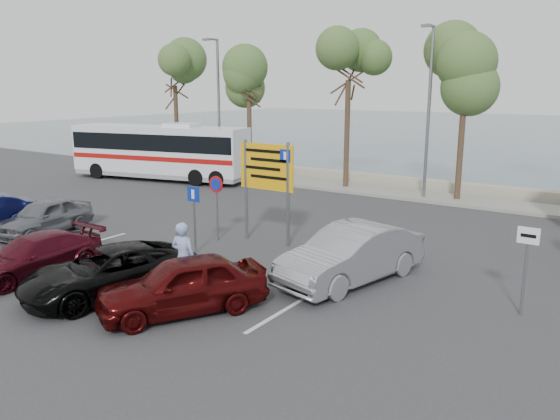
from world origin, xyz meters
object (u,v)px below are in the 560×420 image
Objects in this scene: car_silver_a at (44,217)px; car_maroon at (34,256)px; car_silver_b at (351,254)px; street_lamp_left at (218,100)px; car_red at (182,285)px; pedestrian_near at (183,258)px; suv_black at (110,272)px; direction_sign at (267,175)px; coach_bus_left at (160,153)px; street_lamp_right at (429,104)px.

car_maroon is at bearing -44.40° from car_silver_a.
car_silver_b reaches higher than car_maroon.
street_lamp_left is at bearing 95.31° from car_silver_a.
car_red is 4.89m from car_silver_b.
car_silver_a is at bearing -19.26° from pedestrian_near.
suv_black is 6.58m from car_silver_b.
car_silver_b is (2.40, 4.26, 0.09)m from car_red.
suv_black is at bearing 6.18° from car_maroon.
car_maroon is at bearing -143.85° from car_red.
car_red is at bearing -72.93° from direction_sign.
street_lamp_left is 19.01m from car_maroon.
coach_bus_left reaches higher than car_red.
pedestrian_near is at bearing -17.80° from car_silver_a.
coach_bus_left is at bearing 148.62° from suv_black.
coach_bus_left is at bearing 150.68° from direction_sign.
street_lamp_right is at bearing 79.06° from direction_sign.
street_lamp_right is 2.09× the size of car_silver_a.
pedestrian_near is at bearing 163.32° from car_red.
coach_bus_left is at bearing -168.62° from street_lamp_right.
street_lamp_left is at bearing 180.00° from street_lamp_right.
street_lamp_left is 2.09× the size of car_silver_a.
suv_black is at bearing -47.66° from coach_bus_left.
car_silver_b is 4.66m from pedestrian_near.
direction_sign reaches higher than coach_bus_left.
car_silver_b is 2.47× the size of pedestrian_near.
street_lamp_right is at bearing -103.53° from pedestrian_near.
car_maroon is at bearing -117.94° from direction_sign.
car_maroon is 5.47m from car_red.
car_red is (5.45, 0.52, 0.10)m from car_maroon.
direction_sign is 0.33× the size of coach_bus_left.
car_silver_a is 4.97m from car_maroon.
street_lamp_left is at bearing 154.94° from car_silver_b.
street_lamp_right is 1.94× the size of car_red.
car_silver_b is at bearing 32.26° from car_maroon.
car_silver_a is (3.44, -14.10, -3.95)m from street_lamp_left.
street_lamp_right is (13.00, 0.00, 0.00)m from street_lamp_left.
car_silver_b is (4.30, -1.91, -1.64)m from direction_sign.
coach_bus_left is 2.39× the size of suv_black.
pedestrian_near reaches higher than car_silver_a.
street_lamp_left reaches higher than direction_sign.
street_lamp_left reaches higher than coach_bus_left.
car_red is at bearing 22.02° from suv_black.
car_silver_a is 12.01m from car_silver_b.
suv_black is 2.37× the size of pedestrian_near.
car_red is at bearing -51.98° from street_lamp_left.
car_silver_a is 0.93× the size of car_red.
suv_black is at bearing -94.49° from direction_sign.
street_lamp_right is at bearing 72.85° from car_maroon.
street_lamp_right is 15.97m from pedestrian_near.
direction_sign is 4.98m from car_silver_b.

